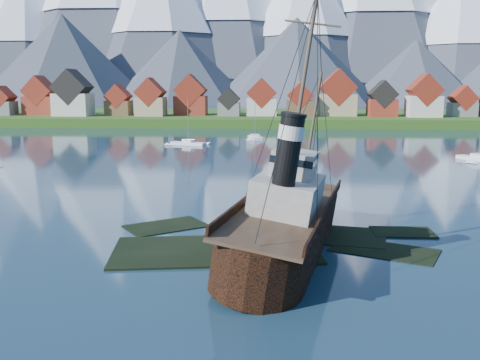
# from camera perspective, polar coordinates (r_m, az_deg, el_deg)

# --- Properties ---
(ground) EXTENTS (1400.00, 1400.00, 0.00)m
(ground) POSITION_cam_1_polar(r_m,az_deg,el_deg) (49.51, 1.09, -6.95)
(ground) COLOR #183244
(ground) RESTS_ON ground
(shoal) EXTENTS (31.71, 21.24, 1.14)m
(shoal) POSITION_cam_1_polar(r_m,az_deg,el_deg) (51.63, 3.17, -6.65)
(shoal) COLOR black
(shoal) RESTS_ON ground
(shore_bank) EXTENTS (600.00, 80.00, 3.20)m
(shore_bank) POSITION_cam_1_polar(r_m,az_deg,el_deg) (217.77, 2.93, 6.33)
(shore_bank) COLOR #274B15
(shore_bank) RESTS_ON ground
(seawall) EXTENTS (600.00, 2.50, 2.00)m
(seawall) POSITION_cam_1_polar(r_m,az_deg,el_deg) (179.88, 2.81, 5.52)
(seawall) COLOR #3F3D38
(seawall) RESTS_ON ground
(town) EXTENTS (250.96, 16.69, 17.30)m
(town) POSITION_cam_1_polar(r_m,az_deg,el_deg) (202.59, -6.61, 8.53)
(town) COLOR maroon
(town) RESTS_ON ground
(mountains) EXTENTS (965.00, 340.00, 205.00)m
(mountains) POSITION_cam_1_polar(r_m,az_deg,el_deg) (533.81, 3.25, 18.22)
(mountains) COLOR #2D333D
(mountains) RESTS_ON ground
(tugboat_wreck) EXTENTS (6.69, 28.84, 22.85)m
(tugboat_wreck) POSITION_cam_1_polar(r_m,az_deg,el_deg) (47.76, 4.44, -4.04)
(tugboat_wreck) COLOR black
(tugboat_wreck) RESTS_ON ground
(sailboat_c) EXTENTS (9.10, 5.26, 11.47)m
(sailboat_c) POSITION_cam_1_polar(r_m,az_deg,el_deg) (131.06, -5.53, 3.86)
(sailboat_c) COLOR white
(sailboat_c) RESTS_ON ground
(sailboat_e) EXTENTS (4.29, 9.66, 10.87)m
(sailboat_e) POSITION_cam_1_polar(r_m,az_deg,el_deg) (144.65, 1.61, 4.49)
(sailboat_e) COLOR white
(sailboat_e) RESTS_ON ground
(sailboat_f) EXTENTS (6.53, 8.83, 11.38)m
(sailboat_f) POSITION_cam_1_polar(r_m,az_deg,el_deg) (113.07, 24.09, 2.01)
(sailboat_f) COLOR white
(sailboat_f) RESTS_ON ground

